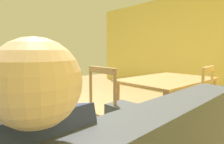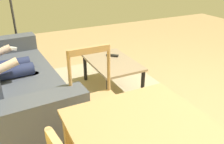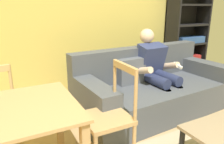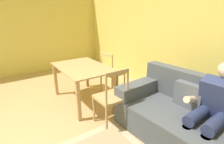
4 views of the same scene
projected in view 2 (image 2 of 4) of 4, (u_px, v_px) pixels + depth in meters
ground_plane at (207, 117)px, 2.74m from camera, size 8.85×8.85×0.00m
couch at (9, 86)px, 2.76m from camera, size 2.24×1.08×0.88m
coffee_table at (112, 65)px, 3.22m from camera, size 0.88×0.57×0.41m
tv_remote at (112, 55)px, 3.35m from camera, size 0.15×0.16×0.02m
dining_chair_facing_couch at (97, 103)px, 2.14m from camera, size 0.42×0.42×0.96m
area_rug at (112, 87)px, 3.37m from camera, size 2.01×1.42×0.01m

